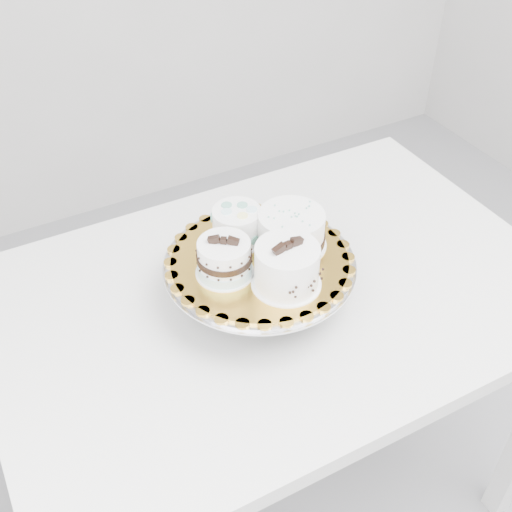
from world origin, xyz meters
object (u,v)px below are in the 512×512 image
table (276,321)px  cake_banded (224,259)px  cake_swirl (287,267)px  cake_ribbon (292,231)px  cake_dots (237,225)px  cake_board (260,260)px  cake_stand (260,273)px

table → cake_banded: bearing=-174.1°
cake_swirl → cake_ribbon: bearing=48.6°
cake_banded → cake_dots: cake_banded is taller
table → cake_board: bearing=-169.7°
cake_stand → cake_ribbon: (0.07, 0.01, 0.07)m
table → cake_board: 0.19m
cake_stand → cake_banded: size_ratio=2.74×
table → cake_ribbon: bearing=2.8°
cake_banded → cake_ribbon: 0.14m
cake_stand → table: bearing=10.0°
cake_board → cake_ribbon: bearing=7.0°
cake_stand → cake_ribbon: 0.10m
cake_board → cake_banded: cake_banded is taller
cake_board → cake_banded: 0.08m
table → cake_swirl: bearing=-110.7°
cake_swirl → cake_ribbon: size_ratio=0.78×
cake_dots → cake_stand: bearing=-105.8°
table → cake_banded: (-0.12, -0.01, 0.22)m
cake_board → cake_dots: cake_dots is taller
table → cake_dots: bearing=129.6°
cake_ribbon → cake_board: bearing=-152.9°
cake_swirl → cake_banded: size_ratio=0.95×
cake_board → cake_ribbon: 0.08m
cake_stand → cake_swirl: 0.11m
cake_board → cake_swirl: size_ratio=2.65×
cake_board → cake_ribbon: size_ratio=2.07×
cake_swirl → table: bearing=62.8°
cake_stand → cake_ribbon: bearing=7.0°
cake_stand → cake_board: cake_board is taller
table → cake_stand: bearing=-169.7°
table → cake_swirl: cake_swirl is taller
table → cake_ribbon: size_ratio=7.05×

